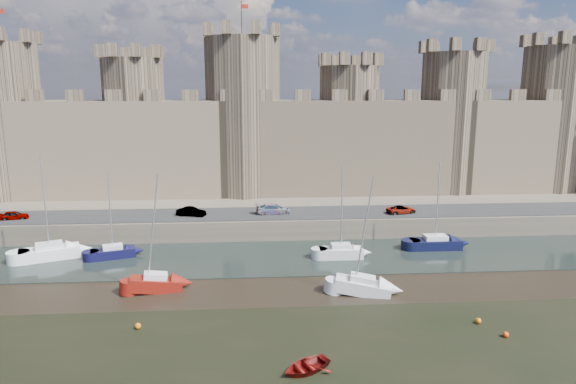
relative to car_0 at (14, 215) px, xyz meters
name	(u,v)px	position (x,y,z in m)	size (l,w,h in m)	color
ground	(204,383)	(25.88, -33.18, -3.06)	(160.00, 160.00, 0.00)	black
water_channel	(224,259)	(25.88, -9.18, -3.02)	(160.00, 12.00, 0.08)	black
quay	(234,186)	(25.88, 26.82, -1.81)	(160.00, 60.00, 2.50)	#4C443A
road	(227,214)	(25.88, 0.82, -0.51)	(160.00, 7.00, 0.10)	black
castle	(226,133)	(25.24, 14.82, 8.61)	(108.50, 11.00, 29.00)	#42382B
car_0	(14,215)	(0.00, 0.00, 0.00)	(1.33, 3.30, 1.12)	gray
car_1	(191,212)	(21.42, 0.11, 0.04)	(1.27, 3.64, 1.20)	gray
car_2	(274,209)	(31.80, 0.59, 0.10)	(1.85, 4.56, 1.32)	gray
car_3	(402,210)	(48.10, -0.35, -0.03)	(1.77, 3.85, 1.07)	gray
sailboat_0	(50,252)	(7.02, -7.99, -2.20)	(6.52, 4.48, 11.36)	white
sailboat_1	(113,252)	(13.80, -8.13, -2.31)	(4.94, 3.10, 9.24)	black
sailboat_2	(341,251)	(38.65, -9.92, -2.25)	(4.75, 1.92, 10.19)	silver
sailboat_3	(435,243)	(50.09, -7.42, -2.28)	(5.76, 2.25, 10.10)	black
sailboat_4	(156,283)	(20.15, -17.75, -2.27)	(4.93, 2.60, 10.96)	maroon
sailboat_5	(363,286)	(38.96, -19.72, -2.29)	(5.33, 3.00, 10.85)	silver
dinghy_4	(306,367)	(32.46, -32.36, -2.71)	(2.43, 0.71, 3.41)	#660D0B
buoy_1	(138,326)	(20.11, -25.37, -2.82)	(0.48, 0.48, 0.48)	#D56609
buoy_3	(478,321)	(46.83, -26.34, -2.82)	(0.47, 0.47, 0.47)	#D15C09
buoy_5	(506,335)	(47.89, -28.71, -2.83)	(0.46, 0.46, 0.46)	#E33C0A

